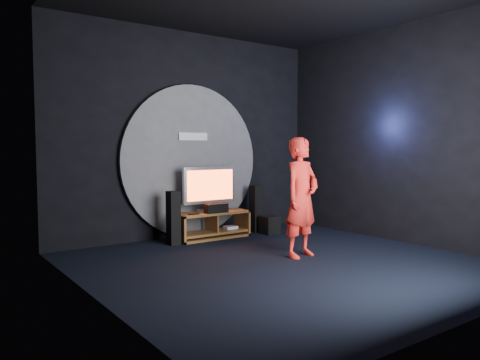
% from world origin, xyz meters
% --- Properties ---
extents(floor, '(5.00, 5.00, 0.00)m').
position_xyz_m(floor, '(0.00, 0.00, 0.00)').
color(floor, black).
rests_on(floor, ground).
extents(back_wall, '(5.00, 0.04, 3.50)m').
position_xyz_m(back_wall, '(0.00, 2.50, 1.75)').
color(back_wall, black).
rests_on(back_wall, ground).
extents(front_wall, '(5.00, 0.04, 3.50)m').
position_xyz_m(front_wall, '(0.00, -2.50, 1.75)').
color(front_wall, black).
rests_on(front_wall, ground).
extents(left_wall, '(0.04, 5.00, 3.50)m').
position_xyz_m(left_wall, '(-2.50, 0.00, 1.75)').
color(left_wall, black).
rests_on(left_wall, ground).
extents(right_wall, '(0.04, 5.00, 3.50)m').
position_xyz_m(right_wall, '(2.50, 0.00, 1.75)').
color(right_wall, black).
rests_on(right_wall, ground).
extents(wall_disc_panel, '(2.60, 0.11, 2.60)m').
position_xyz_m(wall_disc_panel, '(0.00, 2.44, 1.30)').
color(wall_disc_panel, '#515156').
rests_on(wall_disc_panel, ground).
extents(media_console, '(1.30, 0.45, 0.45)m').
position_xyz_m(media_console, '(0.17, 2.05, 0.20)').
color(media_console, brown).
rests_on(media_console, ground).
extents(tv, '(1.00, 0.22, 0.76)m').
position_xyz_m(tv, '(0.16, 2.12, 0.87)').
color(tv, silver).
rests_on(tv, media_console).
extents(center_speaker, '(0.40, 0.15, 0.15)m').
position_xyz_m(center_speaker, '(0.16, 1.91, 0.53)').
color(center_speaker, black).
rests_on(center_speaker, media_console).
extents(remote, '(0.18, 0.05, 0.02)m').
position_xyz_m(remote, '(-0.26, 1.93, 0.46)').
color(remote, black).
rests_on(remote, media_console).
extents(tower_speaker_left, '(0.17, 0.19, 0.85)m').
position_xyz_m(tower_speaker_left, '(-0.62, 1.95, 0.42)').
color(tower_speaker_left, black).
rests_on(tower_speaker_left, ground).
extents(tower_speaker_right, '(0.17, 0.19, 0.85)m').
position_xyz_m(tower_speaker_right, '(1.13, 2.09, 0.42)').
color(tower_speaker_right, black).
rests_on(tower_speaker_right, ground).
extents(subwoofer, '(0.29, 0.29, 0.32)m').
position_xyz_m(subwoofer, '(1.21, 1.80, 0.16)').
color(subwoofer, black).
rests_on(subwoofer, ground).
extents(player, '(0.67, 0.50, 1.68)m').
position_xyz_m(player, '(0.47, 0.18, 0.84)').
color(player, red).
rests_on(player, ground).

